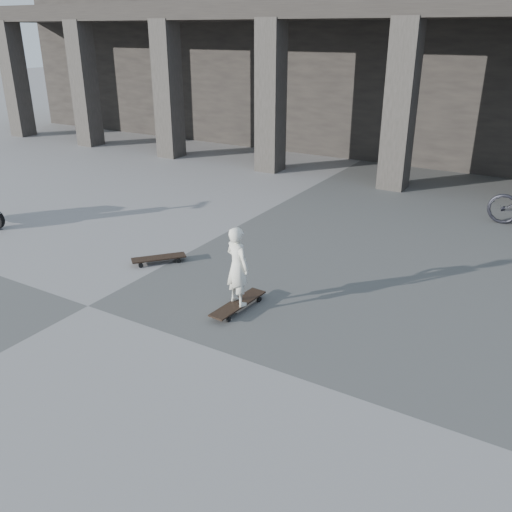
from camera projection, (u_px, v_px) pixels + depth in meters
The scene contains 5 objects.
ground at pixel (88, 306), 7.86m from camera, with size 90.00×90.00×0.00m, color #4C4C4A.
colonnade at pixel (399, 52), 17.57m from camera, with size 28.00×8.82×6.00m.
longboard at pixel (238, 304), 7.74m from camera, with size 0.32×1.07×0.11m.
skateboard_spare at pixel (159, 258), 9.28m from camera, with size 0.77×0.85×0.11m.
child at pixel (237, 266), 7.51m from camera, with size 0.42×0.27×1.15m, color silver.
Camera 1 is at (5.68, -4.72, 3.71)m, focal length 38.00 mm.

